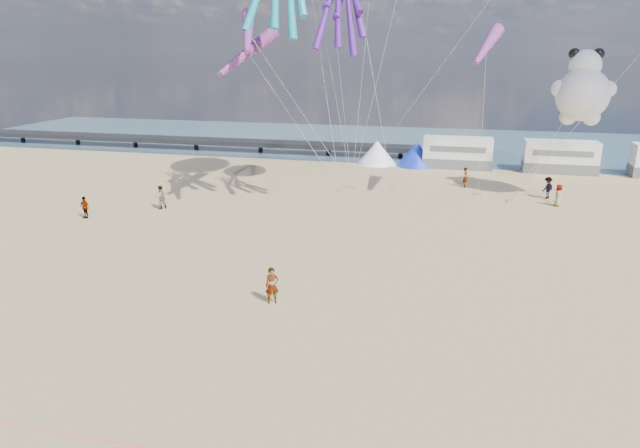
{
  "coord_description": "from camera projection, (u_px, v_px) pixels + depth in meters",
  "views": [
    {
      "loc": [
        6.17,
        -17.41,
        11.17
      ],
      "look_at": [
        0.4,
        6.0,
        3.81
      ],
      "focal_mm": 32.0,
      "sensor_mm": 36.0,
      "label": 1
    }
  ],
  "objects": [
    {
      "name": "water",
      "position": [
        410.0,
        142.0,
        71.91
      ],
      "size": [
        120.0,
        120.0,
        0.0
      ],
      "primitive_type": "plane",
      "color": "#37576A",
      "rests_on": "ground"
    },
    {
      "name": "motorhome_1",
      "position": [
        560.0,
        157.0,
        54.0
      ],
      "size": [
        6.6,
        2.5,
        3.0
      ],
      "primitive_type": "cube",
      "color": "silver",
      "rests_on": "ground"
    },
    {
      "name": "sandbag_b",
      "position": [
        392.0,
        189.0,
        47.33
      ],
      "size": [
        0.5,
        0.35,
        0.22
      ],
      "primitive_type": "cube",
      "color": "gray",
      "rests_on": "ground"
    },
    {
      "name": "motorhome_0",
      "position": [
        457.0,
        153.0,
        56.17
      ],
      "size": [
        6.6,
        2.5,
        3.0
      ],
      "primitive_type": "cube",
      "color": "silver",
      "rests_on": "ground"
    },
    {
      "name": "ground",
      "position": [
        270.0,
        369.0,
        20.84
      ],
      "size": [
        120.0,
        120.0,
        0.0
      ],
      "primitive_type": "plane",
      "color": "tan",
      "rests_on": "ground"
    },
    {
      "name": "sandbag_e",
      "position": [
        352.0,
        187.0,
        47.99
      ],
      "size": [
        0.5,
        0.35,
        0.22
      ],
      "primitive_type": "cube",
      "color": "gray",
      "rests_on": "ground"
    },
    {
      "name": "beachgoer_2",
      "position": [
        548.0,
        188.0,
        44.59
      ],
      "size": [
        1.05,
        1.06,
        1.72
      ],
      "primitive_type": "imported",
      "rotation": [
        0.0,
        0.0,
        3.95
      ],
      "color": "#7F6659",
      "rests_on": "ground"
    },
    {
      "name": "pier",
      "position": [
        165.0,
        139.0,
        67.82
      ],
      "size": [
        60.0,
        3.0,
        0.5
      ],
      "primitive_type": "cube",
      "color": "black",
      "rests_on": "ground"
    },
    {
      "name": "beachgoer_5",
      "position": [
        466.0,
        178.0,
        48.24
      ],
      "size": [
        0.79,
        1.64,
        1.69
      ],
      "primitive_type": "imported",
      "rotation": [
        0.0,
        0.0,
        1.38
      ],
      "color": "#7F6659",
      "rests_on": "ground"
    },
    {
      "name": "beachgoer_3",
      "position": [
        85.0,
        207.0,
        39.4
      ],
      "size": [
        1.11,
        0.8,
        1.54
      ],
      "primitive_type": "imported",
      "rotation": [
        0.0,
        0.0,
        6.03
      ],
      "color": "#7F6659",
      "rests_on": "ground"
    },
    {
      "name": "windsock_right",
      "position": [
        248.0,
        32.0,
        36.11
      ],
      "size": [
        2.51,
        5.26,
        5.25
      ],
      "primitive_type": null,
      "rotation": [
        0.0,
        0.0,
        0.32
      ],
      "color": "red"
    },
    {
      "name": "tent_white",
      "position": [
        377.0,
        152.0,
        58.09
      ],
      "size": [
        4.0,
        4.0,
        2.4
      ],
      "primitive_type": "cone",
      "color": "white",
      "rests_on": "ground"
    },
    {
      "name": "sandbag_c",
      "position": [
        510.0,
        200.0,
        43.8
      ],
      "size": [
        0.5,
        0.35,
        0.22
      ],
      "primitive_type": "cube",
      "color": "gray",
      "rests_on": "ground"
    },
    {
      "name": "sandbag_d",
      "position": [
        478.0,
        194.0,
        45.91
      ],
      "size": [
        0.5,
        0.35,
        0.22
      ],
      "primitive_type": "cube",
      "color": "gray",
      "rests_on": "ground"
    },
    {
      "name": "windsock_left",
      "position": [
        248.0,
        53.0,
        39.88
      ],
      "size": [
        2.35,
        8.03,
        7.96
      ],
      "primitive_type": null,
      "rotation": [
        0.0,
        0.0,
        -0.16
      ],
      "color": "red"
    },
    {
      "name": "beachgoer_0",
      "position": [
        558.0,
        195.0,
        42.36
      ],
      "size": [
        0.58,
        0.7,
        1.66
      ],
      "primitive_type": "imported",
      "rotation": [
        0.0,
        0.0,
        4.38
      ],
      "color": "#7F6659",
      "rests_on": "ground"
    },
    {
      "name": "kite_panda",
      "position": [
        583.0,
        95.0,
        41.96
      ],
      "size": [
        6.03,
        5.89,
        6.57
      ],
      "primitive_type": null,
      "rotation": [
        0.0,
        0.0,
        -0.42
      ],
      "color": "white"
    },
    {
      "name": "windsock_mid",
      "position": [
        487.0,
        46.0,
        39.37
      ],
      "size": [
        2.54,
        5.35,
        5.29
      ],
      "primitive_type": null,
      "rotation": [
        0.0,
        0.0,
        -0.31
      ],
      "color": "red"
    },
    {
      "name": "tent_blue",
      "position": [
        416.0,
        154.0,
        57.17
      ],
      "size": [
        4.0,
        4.0,
        2.4
      ],
      "primitive_type": "cone",
      "color": "#1933CC",
      "rests_on": "ground"
    },
    {
      "name": "standing_person",
      "position": [
        272.0,
        286.0,
        26.08
      ],
      "size": [
        0.73,
        0.62,
        1.71
      ],
      "primitive_type": "imported",
      "rotation": [
        0.0,
        0.0,
        0.4
      ],
      "color": "tan",
      "rests_on": "ground"
    },
    {
      "name": "sandbag_a",
      "position": [
        340.0,
        190.0,
        47.09
      ],
      "size": [
        0.5,
        0.35,
        0.22
      ],
      "primitive_type": "cube",
      "color": "gray",
      "rests_on": "ground"
    },
    {
      "name": "beachgoer_1",
      "position": [
        160.0,
        197.0,
        41.65
      ],
      "size": [
        0.94,
        1.01,
        1.74
      ],
      "primitive_type": "imported",
      "rotation": [
        0.0,
        0.0,
        4.11
      ],
      "color": "#7F6659",
      "rests_on": "ground"
    }
  ]
}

